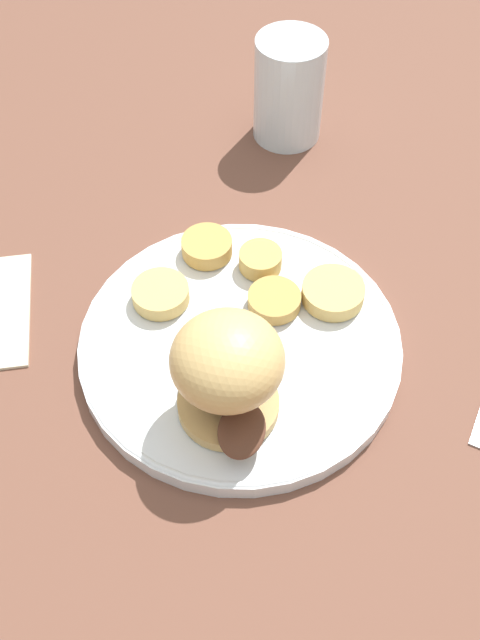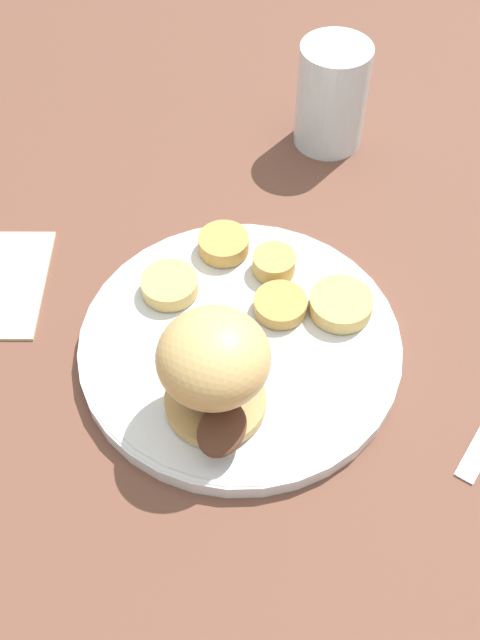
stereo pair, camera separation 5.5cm
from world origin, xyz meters
TOP-DOWN VIEW (x-y plane):
  - ground_plane at (0.00, 0.00)m, footprint 4.00×4.00m
  - dinner_plate at (0.00, 0.00)m, footprint 0.27×0.27m
  - sandwich at (-0.01, -0.06)m, footprint 0.08×0.11m
  - potato_round_0 at (0.08, 0.04)m, footprint 0.05×0.05m
  - potato_round_1 at (-0.06, 0.05)m, footprint 0.05×0.05m
  - potato_round_2 at (0.02, 0.08)m, footprint 0.04×0.04m
  - potato_round_3 at (0.03, 0.03)m, footprint 0.05×0.05m
  - potato_round_4 at (-0.02, 0.10)m, footprint 0.05×0.05m
  - drinking_glass at (0.07, 0.28)m, footprint 0.07×0.07m

SIDE VIEW (x-z plane):
  - ground_plane at x=0.00m, z-range 0.00..0.00m
  - dinner_plate at x=0.00m, z-range 0.00..0.02m
  - potato_round_3 at x=0.03m, z-range 0.02..0.03m
  - potato_round_1 at x=-0.06m, z-range 0.02..0.03m
  - potato_round_0 at x=0.08m, z-range 0.02..0.03m
  - potato_round_4 at x=-0.02m, z-range 0.02..0.03m
  - potato_round_2 at x=0.02m, z-range 0.02..0.03m
  - drinking_glass at x=0.07m, z-range 0.00..0.11m
  - sandwich at x=-0.01m, z-range 0.02..0.11m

